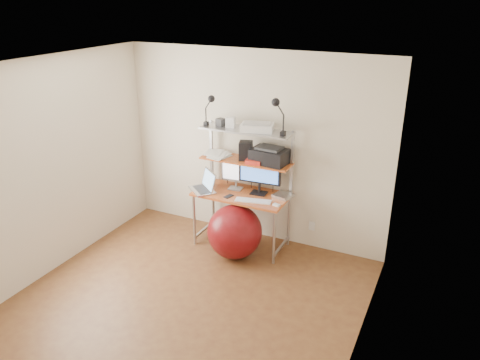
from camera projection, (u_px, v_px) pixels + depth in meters
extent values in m
plane|color=brown|center=(184.00, 305.00, 5.03)|extent=(3.60, 3.60, 0.00)
plane|color=white|center=(171.00, 69.00, 4.09)|extent=(3.60, 3.60, 0.00)
plane|color=beige|center=(253.00, 147.00, 6.07)|extent=(3.60, 0.00, 3.60)
plane|color=beige|center=(30.00, 302.00, 3.06)|extent=(3.60, 0.00, 3.60)
plane|color=beige|center=(43.00, 171.00, 5.28)|extent=(0.00, 3.60, 3.60)
plane|color=beige|center=(364.00, 238.00, 3.85)|extent=(0.00, 3.60, 3.60)
cube|color=#C95E27|center=(242.00, 194.00, 5.97)|extent=(1.20, 0.60, 0.03)
cylinder|color=#A5A5A9|center=(194.00, 220.00, 6.11)|extent=(0.04, 0.04, 0.71)
cylinder|color=#A5A5A9|center=(213.00, 205.00, 6.55)|extent=(0.04, 0.04, 0.71)
cylinder|color=#A5A5A9|center=(274.00, 238.00, 5.66)|extent=(0.04, 0.04, 0.71)
cylinder|color=#A5A5A9|center=(289.00, 220.00, 6.10)|extent=(0.04, 0.04, 0.71)
cube|color=#A5A5A9|center=(211.00, 151.00, 6.25)|extent=(0.03, 0.04, 0.84)
cube|color=#A5A5A9|center=(292.00, 163.00, 5.80)|extent=(0.03, 0.04, 0.84)
cube|color=#C95E27|center=(246.00, 161.00, 5.92)|extent=(1.18, 0.34, 0.02)
cube|color=#A5A5A9|center=(246.00, 130.00, 5.77)|extent=(1.18, 0.34, 0.02)
cube|color=silver|center=(312.00, 226.00, 6.07)|extent=(0.08, 0.01, 0.12)
cube|color=#A5A6AA|center=(235.00, 188.00, 6.09)|extent=(0.19, 0.15, 0.01)
cylinder|color=#A5A6AA|center=(236.00, 184.00, 6.08)|extent=(0.03, 0.03, 0.10)
cube|color=#A5A6AA|center=(236.00, 170.00, 6.01)|extent=(0.39, 0.07, 0.29)
plane|color=white|center=(235.00, 171.00, 6.00)|extent=(0.34, 0.04, 0.35)
cube|color=black|center=(259.00, 193.00, 5.95)|extent=(0.21, 0.17, 0.01)
cylinder|color=black|center=(259.00, 188.00, 5.94)|extent=(0.03, 0.03, 0.12)
cube|color=black|center=(260.00, 171.00, 5.86)|extent=(0.55, 0.07, 0.33)
plane|color=#437BE4|center=(259.00, 171.00, 5.84)|extent=(0.50, 0.03, 0.50)
cube|color=#B6B7BB|center=(202.00, 190.00, 6.04)|extent=(0.45, 0.43, 0.02)
cube|color=#2E2E31|center=(202.00, 189.00, 6.03)|extent=(0.34, 0.32, 0.00)
cube|color=#B6B7BB|center=(211.00, 179.00, 6.04)|extent=(0.33, 0.29, 0.24)
plane|color=#759BC4|center=(211.00, 179.00, 6.04)|extent=(0.31, 0.28, 0.32)
cube|color=silver|center=(253.00, 201.00, 5.73)|extent=(0.46, 0.21, 0.01)
cube|color=silver|center=(276.00, 205.00, 5.61)|extent=(0.09, 0.07, 0.02)
cube|color=#B6B7BB|center=(283.00, 196.00, 5.85)|extent=(0.26, 0.26, 0.04)
cube|color=black|center=(229.00, 196.00, 5.86)|extent=(0.10, 0.14, 0.01)
cube|color=black|center=(269.00, 156.00, 5.77)|extent=(0.47, 0.34, 0.18)
cube|color=#2E2E31|center=(270.00, 148.00, 5.73)|extent=(0.32, 0.25, 0.03)
cube|color=black|center=(246.00, 151.00, 5.88)|extent=(0.20, 0.20, 0.24)
cube|color=red|center=(254.00, 162.00, 5.77)|extent=(0.21, 0.15, 0.05)
cube|color=silver|center=(257.00, 127.00, 5.69)|extent=(0.44, 0.35, 0.09)
cube|color=#A5A6AA|center=(257.00, 123.00, 5.67)|extent=(0.37, 0.27, 0.01)
cube|color=silver|center=(230.00, 122.00, 5.83)|extent=(0.12, 0.11, 0.13)
cube|color=#2E2E31|center=(221.00, 122.00, 5.89)|extent=(0.11, 0.11, 0.10)
cube|color=black|center=(206.00, 124.00, 5.92)|extent=(0.05, 0.06, 0.05)
cylinder|color=black|center=(206.00, 115.00, 5.88)|extent=(0.02, 0.02, 0.18)
sphere|color=black|center=(211.00, 99.00, 5.75)|extent=(0.09, 0.09, 0.09)
cube|color=black|center=(283.00, 134.00, 5.50)|extent=(0.05, 0.07, 0.05)
cylinder|color=black|center=(283.00, 123.00, 5.45)|extent=(0.02, 0.02, 0.20)
sphere|color=black|center=(276.00, 102.00, 5.39)|extent=(0.10, 0.10, 0.10)
sphere|color=maroon|center=(235.00, 232.00, 5.84)|extent=(0.69, 0.69, 0.69)
cube|color=white|center=(216.00, 154.00, 6.11)|extent=(0.30, 0.34, 0.00)
cube|color=white|center=(220.00, 157.00, 6.01)|extent=(0.27, 0.32, 0.00)
cube|color=white|center=(218.00, 153.00, 6.11)|extent=(0.22, 0.29, 0.00)
cube|color=white|center=(220.00, 155.00, 6.04)|extent=(0.23, 0.30, 0.00)
cube|color=white|center=(218.00, 154.00, 6.07)|extent=(0.28, 0.33, 0.00)
cube|color=white|center=(214.00, 152.00, 6.10)|extent=(0.26, 0.32, 0.00)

